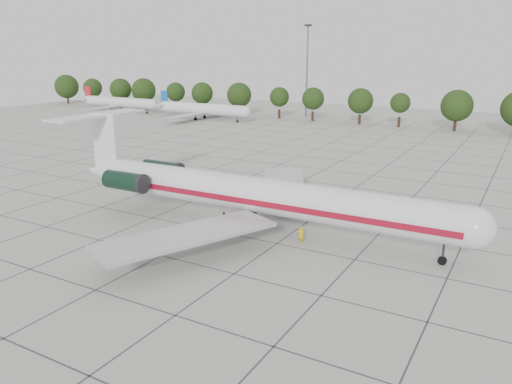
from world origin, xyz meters
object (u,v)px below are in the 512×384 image
(bg_airliner_a, at_px, (118,102))
(bg_airliner_b, at_px, (202,109))
(floodlight_mast, at_px, (307,66))
(main_airliner, at_px, (244,192))
(ground_crew, at_px, (301,235))

(bg_airliner_a, height_order, bg_airliner_b, same)
(bg_airliner_b, height_order, floodlight_mast, floodlight_mast)
(main_airliner, distance_m, bg_airliner_a, 114.74)
(main_airliner, relative_size, ground_crew, 26.73)
(main_airliner, distance_m, bg_airliner_b, 89.10)
(main_airliner, bearing_deg, ground_crew, -10.42)
(bg_airliner_b, bearing_deg, floodlight_mast, 41.11)
(bg_airliner_b, bearing_deg, ground_crew, -48.66)
(bg_airliner_a, bearing_deg, bg_airliner_b, -4.18)
(main_airliner, bearing_deg, bg_airliner_b, 127.46)
(ground_crew, relative_size, floodlight_mast, 0.07)
(ground_crew, height_order, bg_airliner_a, bg_airliner_a)
(ground_crew, xyz_separation_m, bg_airliner_b, (-62.55, 71.11, 2.02))
(bg_airliner_a, height_order, floodlight_mast, floodlight_mast)
(main_airliner, bearing_deg, floodlight_mast, 109.20)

